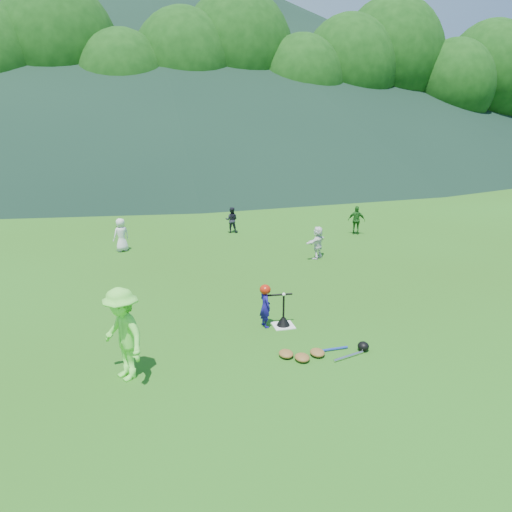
{
  "coord_description": "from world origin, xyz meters",
  "views": [
    {
      "loc": [
        -3.01,
        -9.65,
        4.52
      ],
      "look_at": [
        0.0,
        2.5,
        0.9
      ],
      "focal_mm": 35.0,
      "sensor_mm": 36.0,
      "label": 1
    }
  ],
  "objects_px": {
    "batter_child": "(265,306)",
    "fielder_d": "(318,242)",
    "home_plate": "(283,326)",
    "batting_tee": "(283,320)",
    "fielder_c": "(357,220)",
    "fielder_a": "(121,235)",
    "adult_coach": "(123,334)",
    "equipment_pile": "(318,353)",
    "fielder_b": "(232,220)"
  },
  "relations": [
    {
      "from": "batter_child",
      "to": "fielder_d",
      "type": "bearing_deg",
      "value": -43.54
    },
    {
      "from": "fielder_d",
      "to": "home_plate",
      "type": "bearing_deg",
      "value": 22.71
    },
    {
      "from": "batting_tee",
      "to": "fielder_c",
      "type": "bearing_deg",
      "value": 55.36
    },
    {
      "from": "home_plate",
      "to": "fielder_a",
      "type": "relative_size",
      "value": 0.4
    },
    {
      "from": "fielder_c",
      "to": "fielder_d",
      "type": "bearing_deg",
      "value": 75.03
    },
    {
      "from": "adult_coach",
      "to": "fielder_c",
      "type": "distance_m",
      "value": 12.41
    },
    {
      "from": "fielder_a",
      "to": "equipment_pile",
      "type": "bearing_deg",
      "value": 84.84
    },
    {
      "from": "equipment_pile",
      "to": "batting_tee",
      "type": "bearing_deg",
      "value": 98.9
    },
    {
      "from": "adult_coach",
      "to": "fielder_a",
      "type": "height_order",
      "value": "adult_coach"
    },
    {
      "from": "home_plate",
      "to": "batting_tee",
      "type": "xyz_separation_m",
      "value": [
        0.0,
        0.0,
        0.12
      ]
    },
    {
      "from": "adult_coach",
      "to": "fielder_b",
      "type": "relative_size",
      "value": 1.68
    },
    {
      "from": "fielder_d",
      "to": "batting_tee",
      "type": "bearing_deg",
      "value": 22.71
    },
    {
      "from": "batting_tee",
      "to": "fielder_a",
      "type": "bearing_deg",
      "value": 115.92
    },
    {
      "from": "fielder_a",
      "to": "fielder_b",
      "type": "height_order",
      "value": "fielder_a"
    },
    {
      "from": "home_plate",
      "to": "fielder_b",
      "type": "height_order",
      "value": "fielder_b"
    },
    {
      "from": "adult_coach",
      "to": "fielder_c",
      "type": "height_order",
      "value": "adult_coach"
    },
    {
      "from": "batter_child",
      "to": "adult_coach",
      "type": "distance_m",
      "value": 3.35
    },
    {
      "from": "fielder_d",
      "to": "equipment_pile",
      "type": "height_order",
      "value": "fielder_d"
    },
    {
      "from": "fielder_c",
      "to": "fielder_d",
      "type": "relative_size",
      "value": 1.04
    },
    {
      "from": "batter_child",
      "to": "fielder_b",
      "type": "xyz_separation_m",
      "value": [
        1.02,
        8.89,
        0.03
      ]
    },
    {
      "from": "fielder_d",
      "to": "batter_child",
      "type": "bearing_deg",
      "value": 18.76
    },
    {
      "from": "batting_tee",
      "to": "batter_child",
      "type": "bearing_deg",
      "value": 169.06
    },
    {
      "from": "batting_tee",
      "to": "adult_coach",
      "type": "bearing_deg",
      "value": -156.52
    },
    {
      "from": "batter_child",
      "to": "batting_tee",
      "type": "relative_size",
      "value": 1.38
    },
    {
      "from": "fielder_d",
      "to": "equipment_pile",
      "type": "xyz_separation_m",
      "value": [
        -2.36,
        -6.3,
        -0.46
      ]
    },
    {
      "from": "fielder_a",
      "to": "fielder_b",
      "type": "xyz_separation_m",
      "value": [
        4.12,
        1.77,
        -0.06
      ]
    },
    {
      "from": "batter_child",
      "to": "adult_coach",
      "type": "relative_size",
      "value": 0.56
    },
    {
      "from": "home_plate",
      "to": "fielder_d",
      "type": "distance_m",
      "value": 5.48
    },
    {
      "from": "fielder_a",
      "to": "fielder_d",
      "type": "height_order",
      "value": "fielder_a"
    },
    {
      "from": "batter_child",
      "to": "fielder_d",
      "type": "height_order",
      "value": "fielder_d"
    },
    {
      "from": "fielder_a",
      "to": "batting_tee",
      "type": "bearing_deg",
      "value": 87.54
    },
    {
      "from": "batter_child",
      "to": "fielder_d",
      "type": "xyz_separation_m",
      "value": [
        2.99,
        4.72,
        0.06
      ]
    },
    {
      "from": "batter_child",
      "to": "batting_tee",
      "type": "bearing_deg",
      "value": -112.15
    },
    {
      "from": "adult_coach",
      "to": "equipment_pile",
      "type": "height_order",
      "value": "adult_coach"
    },
    {
      "from": "fielder_c",
      "to": "fielder_d",
      "type": "distance_m",
      "value": 3.78
    },
    {
      "from": "home_plate",
      "to": "fielder_d",
      "type": "xyz_separation_m",
      "value": [
        2.59,
        4.8,
        0.51
      ]
    },
    {
      "from": "adult_coach",
      "to": "fielder_b",
      "type": "height_order",
      "value": "adult_coach"
    },
    {
      "from": "batter_child",
      "to": "home_plate",
      "type": "bearing_deg",
      "value": -112.15
    },
    {
      "from": "home_plate",
      "to": "equipment_pile",
      "type": "bearing_deg",
      "value": -81.1
    },
    {
      "from": "fielder_b",
      "to": "batting_tee",
      "type": "distance_m",
      "value": 9.0
    },
    {
      "from": "adult_coach",
      "to": "fielder_d",
      "type": "height_order",
      "value": "adult_coach"
    },
    {
      "from": "fielder_c",
      "to": "batting_tee",
      "type": "relative_size",
      "value": 1.61
    },
    {
      "from": "fielder_a",
      "to": "fielder_b",
      "type": "relative_size",
      "value": 1.13
    },
    {
      "from": "fielder_a",
      "to": "batting_tee",
      "type": "distance_m",
      "value": 8.01
    },
    {
      "from": "fielder_b",
      "to": "fielder_d",
      "type": "xyz_separation_m",
      "value": [
        1.97,
        -4.17,
        0.03
      ]
    },
    {
      "from": "fielder_a",
      "to": "batting_tee",
      "type": "height_order",
      "value": "fielder_a"
    },
    {
      "from": "fielder_b",
      "to": "fielder_a",
      "type": "bearing_deg",
      "value": 41.31
    },
    {
      "from": "adult_coach",
      "to": "batting_tee",
      "type": "xyz_separation_m",
      "value": [
        3.35,
        1.45,
        -0.71
      ]
    },
    {
      "from": "batter_child",
      "to": "equipment_pile",
      "type": "relative_size",
      "value": 0.52
    },
    {
      "from": "batter_child",
      "to": "fielder_d",
      "type": "relative_size",
      "value": 0.89
    }
  ]
}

